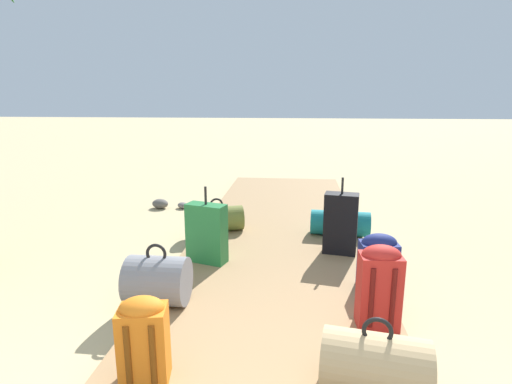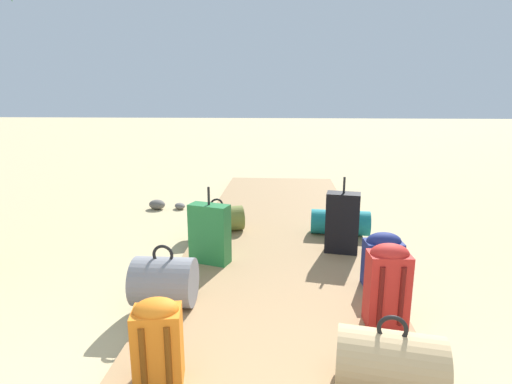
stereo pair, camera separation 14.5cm
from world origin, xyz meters
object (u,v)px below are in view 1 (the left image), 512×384
(duffel_bag_olive, at_px, (217,219))
(backpack_red, at_px, (379,285))
(suitcase_green, at_px, (207,233))
(suitcase_black, at_px, (341,223))
(duffel_bag_tan, at_px, (375,365))
(backpack_navy, at_px, (378,260))
(duffel_bag_grey, at_px, (158,280))
(duffel_bag_teal, at_px, (340,223))
(backpack_orange, at_px, (143,338))

(duffel_bag_olive, distance_m, backpack_red, 2.51)
(suitcase_green, relative_size, suitcase_black, 0.95)
(duffel_bag_tan, xyz_separation_m, backpack_red, (0.15, 0.70, 0.14))
(suitcase_black, height_order, backpack_navy, suitcase_black)
(suitcase_green, height_order, duffel_bag_tan, suitcase_green)
(suitcase_green, height_order, suitcase_black, suitcase_black)
(suitcase_green, distance_m, duffel_bag_tan, 2.17)
(suitcase_green, height_order, backpack_navy, suitcase_green)
(duffel_bag_grey, height_order, backpack_red, backpack_red)
(duffel_bag_olive, xyz_separation_m, duffel_bag_grey, (-0.12, -1.80, 0.04))
(duffel_bag_olive, distance_m, suitcase_black, 1.54)
(duffel_bag_olive, height_order, duffel_bag_teal, duffel_bag_olive)
(duffel_bag_olive, height_order, duffel_bag_grey, duffel_bag_grey)
(duffel_bag_olive, bearing_deg, backpack_orange, -87.65)
(backpack_navy, xyz_separation_m, backpack_orange, (-1.54, -1.33, 0.02))
(backpack_orange, relative_size, backpack_red, 0.85)
(suitcase_black, xyz_separation_m, backpack_red, (0.12, -1.41, 0.00))
(duffel_bag_tan, bearing_deg, duffel_bag_teal, 88.19)
(duffel_bag_tan, relative_size, backpack_orange, 1.19)
(suitcase_green, xyz_separation_m, backpack_navy, (1.57, -0.42, -0.04))
(suitcase_black, distance_m, duffel_bag_teal, 0.59)
(duffel_bag_tan, relative_size, backpack_navy, 1.28)
(backpack_red, bearing_deg, duffel_bag_grey, 174.10)
(duffel_bag_grey, height_order, backpack_orange, backpack_orange)
(duffel_bag_olive, bearing_deg, suitcase_black, -21.70)
(suitcase_black, distance_m, backpack_orange, 2.49)
(duffel_bag_tan, relative_size, duffel_bag_grey, 1.25)
(backpack_red, bearing_deg, duffel_bag_olive, 127.99)
(duffel_bag_grey, bearing_deg, duffel_bag_tan, -29.88)
(backpack_navy, height_order, duffel_bag_teal, backpack_navy)
(duffel_bag_grey, bearing_deg, duffel_bag_olive, 86.32)
(suitcase_black, bearing_deg, backpack_navy, -73.43)
(duffel_bag_tan, relative_size, backpack_red, 1.02)
(backpack_red, bearing_deg, duffel_bag_tan, -101.91)
(suitcase_green, bearing_deg, backpack_orange, -89.24)
(duffel_bag_tan, xyz_separation_m, backpack_orange, (-1.28, -0.02, 0.10))
(backpack_orange, bearing_deg, suitcase_green, 90.76)
(duffel_bag_tan, height_order, duffel_bag_grey, duffel_bag_grey)
(suitcase_green, relative_size, backpack_navy, 1.58)
(duffel_bag_olive, height_order, duffel_bag_tan, duffel_bag_tan)
(suitcase_black, distance_m, backpack_red, 1.41)
(duffel_bag_grey, xyz_separation_m, backpack_navy, (1.77, 0.45, 0.06))
(suitcase_green, bearing_deg, suitcase_black, 15.73)
(suitcase_green, xyz_separation_m, duffel_bag_teal, (1.39, 0.94, -0.15))
(duffel_bag_teal, bearing_deg, duffel_bag_olive, -179.96)
(duffel_bag_grey, xyz_separation_m, backpack_red, (1.66, -0.17, 0.12))
(suitcase_black, distance_m, duffel_bag_grey, 1.97)
(duffel_bag_olive, height_order, suitcase_black, suitcase_black)
(suitcase_black, relative_size, backpack_red, 1.32)
(suitcase_green, relative_size, backpack_orange, 1.47)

